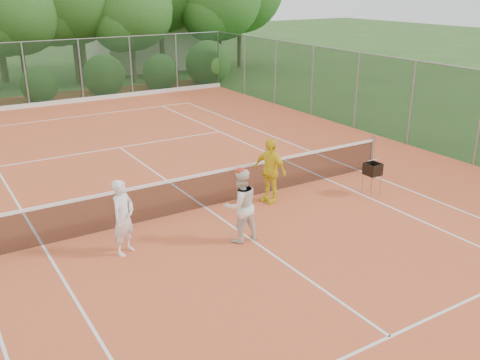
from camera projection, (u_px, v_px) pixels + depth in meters
name	position (u px, v px, depth m)	size (l,w,h in m)	color
ground	(205.00, 208.00, 13.94)	(120.00, 120.00, 0.00)	#2A4C1B
clay_court	(205.00, 208.00, 13.93)	(18.00, 36.00, 0.02)	#D25C30
club_building	(154.00, 45.00, 36.99)	(8.00, 5.00, 3.00)	beige
tennis_net	(205.00, 189.00, 13.75)	(11.97, 0.10, 1.10)	gray
player_white	(123.00, 217.00, 11.32)	(0.61, 0.40, 1.67)	white
player_center_grp	(241.00, 205.00, 11.87)	(0.86, 0.69, 1.74)	white
player_yellow	(270.00, 170.00, 14.06)	(1.02, 0.42, 1.73)	yellow
ball_hopper	(373.00, 170.00, 14.61)	(0.39, 0.39, 0.89)	gray
stray_ball_a	(61.00, 119.00, 22.96)	(0.07, 0.07, 0.07)	#C7E234
stray_ball_b	(111.00, 114.00, 23.72)	(0.07, 0.07, 0.07)	#C1D431
stray_ball_c	(109.00, 118.00, 22.98)	(0.07, 0.07, 0.07)	yellow
court_markings	(205.00, 207.00, 13.93)	(11.03, 23.83, 0.01)	white
fence_back	(54.00, 73.00, 25.35)	(18.07, 0.07, 3.00)	#19381E
fence_right	(480.00, 119.00, 16.69)	(0.07, 33.07, 3.00)	#19381E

